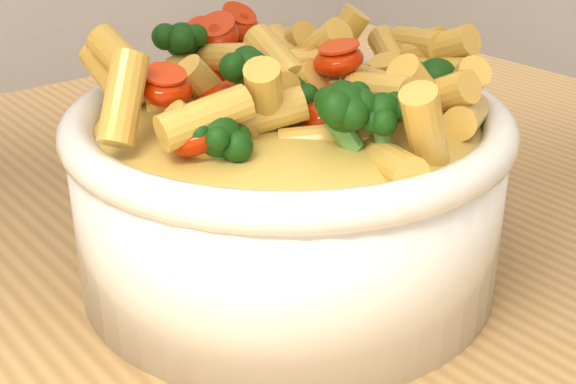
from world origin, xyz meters
TOP-DOWN VIEW (x-y plane):
  - serving_bowl at (0.09, -0.07)m, footprint 0.26×0.26m
  - pasta_salad at (0.09, -0.07)m, footprint 0.21×0.21m

SIDE VIEW (x-z plane):
  - serving_bowl at x=0.09m, z-range 0.90..1.01m
  - pasta_salad at x=0.09m, z-range 1.00..1.05m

